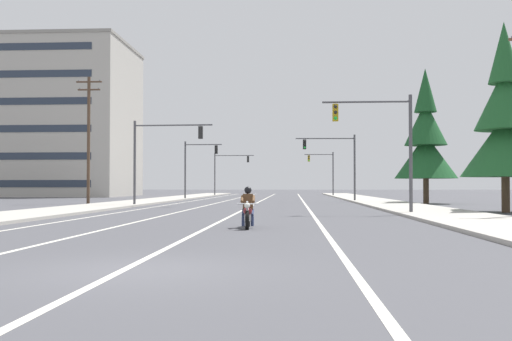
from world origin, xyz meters
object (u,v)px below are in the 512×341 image
object	(u,v)px
traffic_signal_mid_right	(337,157)
motorcycle_with_rider	(248,211)
conifer_tree_right_verge_near	(505,125)
traffic_signal_mid_left	(196,162)
traffic_signal_far_left	(226,167)
traffic_signal_near_left	(158,149)
traffic_signal_far_right	(325,167)
utility_pole_left_near	(89,136)
conifer_tree_right_verge_far	(426,141)
apartment_building_far_left_block	(24,121)
traffic_signal_near_right	(385,136)

from	to	relation	value
traffic_signal_mid_right	motorcycle_with_rider	bearing A→B (deg)	-99.56
traffic_signal_mid_right	conifer_tree_right_verge_near	xyz separation A→B (m)	(7.64, -21.41, 0.75)
traffic_signal_mid_left	traffic_signal_far_left	size ratio (longest dim) A/B	1.00
traffic_signal_near_left	traffic_signal_far_left	bearing A→B (deg)	89.72
motorcycle_with_rider	traffic_signal_mid_right	bearing A→B (deg)	80.44
traffic_signal_far_right	motorcycle_with_rider	bearing A→B (deg)	-95.66
traffic_signal_far_left	utility_pole_left_near	xyz separation A→B (m)	(-7.24, -37.73, 1.44)
traffic_signal_far_right	traffic_signal_far_left	world-z (taller)	same
traffic_signal_far_left	conifer_tree_right_verge_far	world-z (taller)	conifer_tree_right_verge_far
motorcycle_with_rider	traffic_signal_near_left	size ratio (longest dim) A/B	0.35
traffic_signal_mid_right	conifer_tree_right_verge_near	world-z (taller)	conifer_tree_right_verge_near
traffic_signal_near_left	utility_pole_left_near	distance (m)	9.07
traffic_signal_far_right	traffic_signal_near_left	bearing A→B (deg)	-109.20
traffic_signal_mid_left	utility_pole_left_near	bearing A→B (deg)	-113.89
traffic_signal_near_left	conifer_tree_right_verge_far	size ratio (longest dim) A/B	0.55
conifer_tree_right_verge_far	apartment_building_far_left_block	distance (m)	57.81
traffic_signal_near_left	traffic_signal_far_right	distance (m)	43.62
traffic_signal_near_right	traffic_signal_mid_right	distance (m)	24.07
traffic_signal_mid_right	apartment_building_far_left_block	bearing A→B (deg)	148.40
traffic_signal_far_right	traffic_signal_mid_right	bearing A→B (deg)	-90.91
traffic_signal_near_left	traffic_signal_far_right	world-z (taller)	same
motorcycle_with_rider	conifer_tree_right_verge_near	bearing A→B (deg)	43.59
traffic_signal_far_right	conifer_tree_right_verge_far	size ratio (longest dim) A/B	0.55
traffic_signal_mid_right	apartment_building_far_left_block	xyz separation A→B (m)	(-41.57, 25.58, 6.45)
traffic_signal_mid_right	conifer_tree_right_verge_far	size ratio (longest dim) A/B	0.55
traffic_signal_mid_left	conifer_tree_right_verge_far	bearing A→B (deg)	-31.45
traffic_signal_far_left	utility_pole_left_near	distance (m)	38.44
utility_pole_left_near	conifer_tree_right_verge_far	size ratio (longest dim) A/B	0.93
traffic_signal_near_right	traffic_signal_far_right	bearing A→B (deg)	90.19
motorcycle_with_rider	conifer_tree_right_verge_far	size ratio (longest dim) A/B	0.20
traffic_signal_mid_right	traffic_signal_mid_left	world-z (taller)	same
traffic_signal_near_left	traffic_signal_mid_right	world-z (taller)	same
motorcycle_with_rider	traffic_signal_far_left	world-z (taller)	traffic_signal_far_left
traffic_signal_far_right	conifer_tree_right_verge_near	world-z (taller)	conifer_tree_right_verge_near
traffic_signal_near_right	traffic_signal_far_left	bearing A→B (deg)	104.70
utility_pole_left_near	conifer_tree_right_verge_near	bearing A→B (deg)	-26.42
motorcycle_with_rider	conifer_tree_right_verge_near	world-z (taller)	conifer_tree_right_verge_near
conifer_tree_right_verge_near	utility_pole_left_near	bearing A→B (deg)	153.58
traffic_signal_near_left	conifer_tree_right_verge_near	bearing A→B (deg)	-21.88
traffic_signal_near_right	traffic_signal_near_left	xyz separation A→B (m)	(-14.52, 11.30, 0.07)
motorcycle_with_rider	traffic_signal_mid_right	world-z (taller)	traffic_signal_mid_right
motorcycle_with_rider	traffic_signal_far_right	xyz separation A→B (m)	(6.21, 62.60, 3.46)
conifer_tree_right_verge_near	traffic_signal_far_right	bearing A→B (deg)	98.21
traffic_signal_far_right	apartment_building_far_left_block	distance (m)	42.63
traffic_signal_mid_right	traffic_signal_mid_left	distance (m)	16.24
motorcycle_with_rider	conifer_tree_right_verge_far	distance (m)	31.58
traffic_signal_near_left	traffic_signal_mid_right	xyz separation A→B (m)	(13.89, 12.76, -0.02)
traffic_signal_near_left	apartment_building_far_left_block	distance (m)	47.72
utility_pole_left_near	conifer_tree_right_verge_near	world-z (taller)	conifer_tree_right_verge_near
apartment_building_far_left_block	traffic_signal_near_left	bearing A→B (deg)	-54.17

